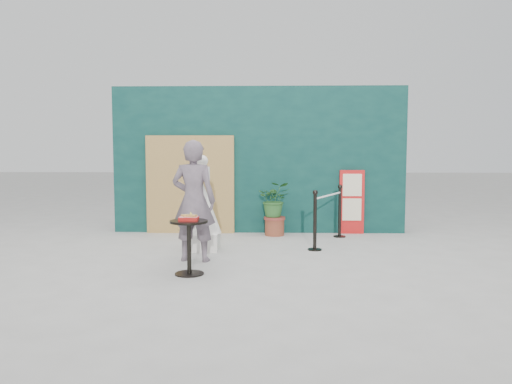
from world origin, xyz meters
The scene contains 10 objects.
ground centered at (0.00, 0.00, 0.00)m, with size 60.00×60.00×0.00m, color #ADAAA5.
back_wall centered at (0.00, 3.15, 1.50)m, with size 6.00×0.30×3.00m, color #0A2D2D.
bamboo_fence centered at (-1.40, 2.94, 1.00)m, with size 1.80×0.08×2.00m, color tan.
woman centered at (-0.93, 0.37, 0.93)m, with size 0.68×0.45×1.87m, color slate.
menu_board centered at (1.90, 2.95, 0.65)m, with size 0.50×0.07×1.30m.
statue centered at (-0.91, 1.22, 0.66)m, with size 0.63×0.63×1.62m.
cafe_table centered at (-0.87, -0.47, 0.50)m, with size 0.52×0.52×0.75m.
food_basket centered at (-0.87, -0.47, 0.79)m, with size 0.26×0.19×0.11m.
planter centered at (0.33, 2.69, 0.63)m, with size 0.63×0.55×1.08m.
stanchion_barrier centered at (1.30, 1.90, 0.49)m, with size 0.84×1.54×1.03m.
Camera 1 is at (0.25, -7.19, 1.72)m, focal length 35.00 mm.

